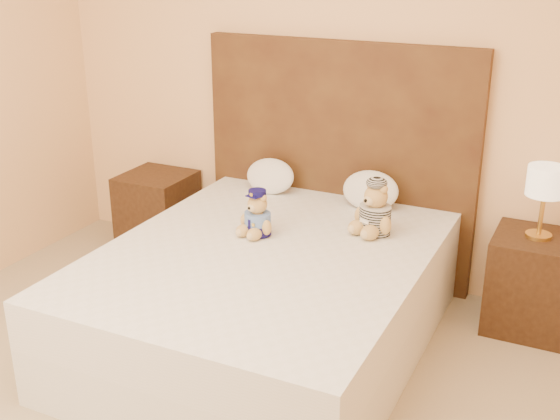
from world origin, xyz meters
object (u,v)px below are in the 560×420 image
object	(u,v)px
nightstand_left	(158,212)
teddy_police	(258,213)
lamp	(546,185)
nightstand_right	(532,283)
teddy_prisoner	(375,208)
pillow_right	(371,189)
bed	(266,298)
pillow_left	(270,175)

from	to	relation	value
nightstand_left	teddy_police	world-z (taller)	teddy_police
teddy_police	nightstand_left	bearing A→B (deg)	165.26
nightstand_left	lamp	world-z (taller)	lamp
nightstand_right	lamp	size ratio (longest dim) A/B	1.38
teddy_police	teddy_prisoner	distance (m)	0.64
pillow_right	teddy_prisoner	bearing A→B (deg)	-67.48
teddy_prisoner	nightstand_right	bearing A→B (deg)	47.14
nightstand_right	lamp	distance (m)	0.57
teddy_prisoner	pillow_right	world-z (taller)	teddy_prisoner
lamp	bed	bearing A→B (deg)	-147.38
nightstand_right	pillow_left	xyz separation A→B (m)	(-1.64, 0.03, 0.39)
teddy_police	pillow_left	size ratio (longest dim) A/B	0.78
bed	teddy_police	distance (m)	0.46
nightstand_right	pillow_right	world-z (taller)	pillow_right
lamp	nightstand_right	bearing A→B (deg)	0.00
nightstand_left	nightstand_right	bearing A→B (deg)	0.00
nightstand_left	lamp	xyz separation A→B (m)	(2.50, 0.00, 0.57)
teddy_prisoner	lamp	bearing A→B (deg)	47.14
teddy_prisoner	teddy_police	bearing A→B (deg)	-127.60
pillow_right	pillow_left	bearing A→B (deg)	180.00
nightstand_left	nightstand_right	world-z (taller)	same
bed	pillow_right	xyz separation A→B (m)	(0.28, 0.83, 0.40)
bed	teddy_prisoner	distance (m)	0.76
nightstand_left	lamp	bearing A→B (deg)	0.00
teddy_prisoner	pillow_right	distance (m)	0.39
pillow_left	pillow_right	bearing A→B (deg)	0.00
nightstand_right	teddy_prisoner	world-z (taller)	teddy_prisoner
nightstand_right	pillow_right	xyz separation A→B (m)	(-0.97, 0.03, 0.40)
nightstand_right	bed	bearing A→B (deg)	-147.38
teddy_police	pillow_left	bearing A→B (deg)	125.50
lamp	teddy_prisoner	world-z (taller)	lamp
nightstand_left	nightstand_right	distance (m)	2.50
bed	nightstand_right	world-z (taller)	same
bed	lamp	bearing A→B (deg)	32.62
bed	lamp	world-z (taller)	lamp
lamp	teddy_police	world-z (taller)	lamp
bed	teddy_police	world-z (taller)	teddy_police
lamp	teddy_police	bearing A→B (deg)	-155.64
bed	pillow_right	bearing A→B (deg)	71.27
bed	nightstand_right	bearing A→B (deg)	32.62
teddy_prisoner	pillow_left	xyz separation A→B (m)	(-0.82, 0.36, -0.03)
teddy_police	pillow_left	world-z (taller)	teddy_police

